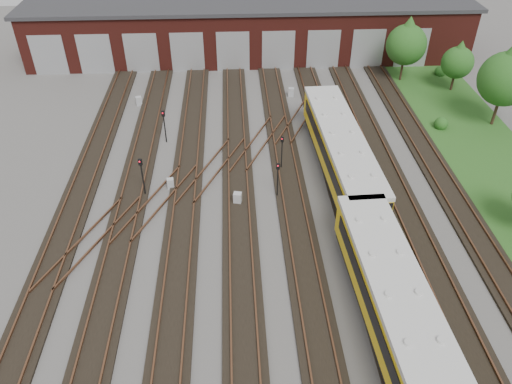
{
  "coord_description": "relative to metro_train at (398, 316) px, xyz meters",
  "views": [
    {
      "loc": [
        -2.25,
        -19.27,
        22.75
      ],
      "look_at": [
        -0.8,
        8.35,
        2.0
      ],
      "focal_mm": 35.0,
      "sensor_mm": 36.0,
      "label": 1
    }
  ],
  "objects": [
    {
      "name": "ground",
      "position": [
        -6.0,
        2.85,
        -2.08
      ],
      "size": [
        120.0,
        120.0,
        0.0
      ],
      "primitive_type": "plane",
      "color": "#484643",
      "rests_on": "ground"
    },
    {
      "name": "track_network",
      "position": [
        -6.17,
        3.43,
        -1.97
      ],
      "size": [
        30.4,
        70.0,
        0.33
      ],
      "color": "black",
      "rests_on": "ground"
    },
    {
      "name": "maintenance_shed",
      "position": [
        -6.01,
        42.82,
        1.13
      ],
      "size": [
        51.0,
        12.5,
        6.35
      ],
      "color": "#511A14",
      "rests_on": "ground"
    },
    {
      "name": "metro_train",
      "position": [
        0.0,
        0.0,
        0.0
      ],
      "size": [
        3.61,
        48.61,
        3.41
      ],
      "rotation": [
        0.0,
        0.0,
        0.04
      ],
      "color": "black",
      "rests_on": "ground"
    },
    {
      "name": "signal_mast_0",
      "position": [
        -15.0,
        13.86,
        0.01
      ],
      "size": [
        0.29,
        0.27,
        3.26
      ],
      "rotation": [
        0.0,
        0.0,
        -0.26
      ],
      "color": "black",
      "rests_on": "ground"
    },
    {
      "name": "signal_mast_1",
      "position": [
        -14.13,
        21.59,
        -0.12
      ],
      "size": [
        0.28,
        0.27,
        3.04
      ],
      "rotation": [
        0.0,
        0.0,
        -0.19
      ],
      "color": "black",
      "rests_on": "ground"
    },
    {
      "name": "signal_mast_2",
      "position": [
        -4.46,
        16.89,
        -0.18
      ],
      "size": [
        0.25,
        0.24,
        2.98
      ],
      "rotation": [
        0.0,
        0.0,
        -0.39
      ],
      "color": "black",
      "rests_on": "ground"
    },
    {
      "name": "signal_mast_3",
      "position": [
        -5.12,
        13.15,
        -0.16
      ],
      "size": [
        0.26,
        0.25,
        3.01
      ],
      "rotation": [
        0.0,
        0.0,
        -0.24
      ],
      "color": "black",
      "rests_on": "ground"
    },
    {
      "name": "relay_cabinet_0",
      "position": [
        -13.17,
        14.72,
        -1.65
      ],
      "size": [
        0.57,
        0.49,
        0.85
      ],
      "primitive_type": "cube",
      "rotation": [
        0.0,
        0.0,
        0.14
      ],
      "color": "#AFB2B4",
      "rests_on": "ground"
    },
    {
      "name": "relay_cabinet_1",
      "position": [
        -17.47,
        28.83,
        -1.63
      ],
      "size": [
        0.66,
        0.6,
        0.9
      ],
      "primitive_type": "cube",
      "rotation": [
        0.0,
        0.0,
        0.34
      ],
      "color": "#AFB2B4",
      "rests_on": "ground"
    },
    {
      "name": "relay_cabinet_2",
      "position": [
        -8.09,
        12.5,
        -1.6
      ],
      "size": [
        0.67,
        0.59,
        0.96
      ],
      "primitive_type": "cube",
      "rotation": [
        0.0,
        0.0,
        -0.22
      ],
      "color": "#AFB2B4",
      "rests_on": "ground"
    },
    {
      "name": "relay_cabinet_3",
      "position": [
        -2.25,
        29.96,
        -1.62
      ],
      "size": [
        0.61,
        0.53,
        0.91
      ],
      "primitive_type": "cube",
      "rotation": [
        0.0,
        0.0,
        -0.14
      ],
      "color": "#AFB2B4",
      "rests_on": "ground"
    },
    {
      "name": "relay_cabinet_4",
      "position": [
        1.53,
        19.03,
        -1.63
      ],
      "size": [
        0.65,
        0.59,
        0.89
      ],
      "primitive_type": "cube",
      "rotation": [
        0.0,
        0.0,
        -0.32
      ],
      "color": "#AFB2B4",
      "rests_on": "ground"
    },
    {
      "name": "tree_0",
      "position": [
        10.0,
        33.3,
        2.36
      ],
      "size": [
        4.17,
        4.17,
        6.9
      ],
      "color": "#342317",
      "rests_on": "ground"
    },
    {
      "name": "tree_1",
      "position": [
        14.6,
        30.56,
        1.33
      ],
      "size": [
        3.2,
        3.2,
        5.3
      ],
      "color": "#342317",
      "rests_on": "ground"
    },
    {
      "name": "tree_2",
      "position": [
        15.73,
        23.18,
        3.02
      ],
      "size": [
        4.78,
        4.78,
        7.93
      ],
      "color": "#342317",
      "rests_on": "ground"
    },
    {
      "name": "bush_1",
      "position": [
        10.74,
        22.77,
        -1.46
      ],
      "size": [
        1.24,
        1.24,
        1.24
      ],
      "primitive_type": "sphere",
      "color": "#1E4C15",
      "rests_on": "ground"
    },
    {
      "name": "bush_2",
      "position": [
        14.73,
        34.31,
        -1.47
      ],
      "size": [
        1.21,
        1.21,
        1.21
      ],
      "primitive_type": "sphere",
      "color": "#1E4C15",
      "rests_on": "ground"
    }
  ]
}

